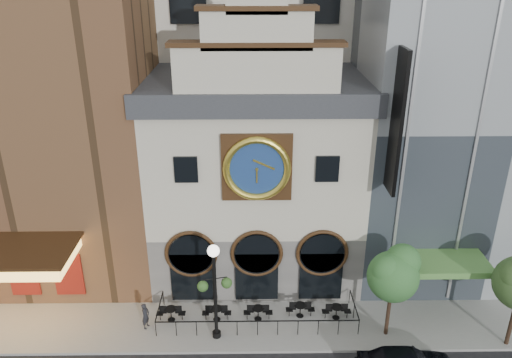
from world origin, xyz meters
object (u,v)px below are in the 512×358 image
Objects in this scene: pedestrian at (146,316)px; bistro_0 at (171,313)px; bistro_3 at (300,309)px; tree_left at (394,273)px; bistro_1 at (217,313)px; bistro_4 at (336,311)px; lamppost at (215,282)px; bistro_2 at (258,312)px.

bistro_0 is at bearing -47.44° from pedestrian.
tree_left reaches higher than bistro_3.
bistro_4 is (6.55, 0.05, 0.00)m from bistro_1.
lamppost is (2.56, -1.33, 2.94)m from bistro_0.
bistro_3 is 0.31× the size of tree_left.
bistro_3 is at bearing 162.22° from tree_left.
bistro_1 is at bearing 0.06° from bistro_0.
bistro_2 is at bearing -66.36° from pedestrian.
bistro_3 is at bearing -66.32° from pedestrian.
bistro_0 is 1.00× the size of bistro_4.
tree_left is (4.44, -1.42, 3.32)m from bistro_3.
lamppost is at bearing -83.22° from pedestrian.
pedestrian is at bearing -174.53° from bistro_2.
lamppost reaches higher than pedestrian.
lamppost is 8.95m from tree_left.
bistro_0 is at bearing -179.88° from bistro_2.
pedestrian is (-3.73, -0.57, 0.29)m from bistro_1.
bistro_1 is 0.31× the size of tree_left.
bistro_3 is at bearing 2.94° from bistro_1.
bistro_0 is 4.74m from bistro_2.
bistro_4 is 10.30m from pedestrian.
bistro_3 is at bearing 1.93° from bistro_0.
bistro_0 is at bearing -179.66° from bistro_4.
bistro_0 is 7.07m from bistro_3.
bistro_0 is at bearing -178.07° from bistro_3.
bistro_1 and bistro_4 have the same top height.
bistro_3 is at bearing 174.65° from bistro_4.
bistro_1 is 4.59m from bistro_3.
bistro_1 is (2.49, 0.00, 0.00)m from bistro_0.
pedestrian reaches higher than bistro_0.
bistro_2 is 6.02m from pedestrian.
bistro_3 is 1.98m from bistro_4.
bistro_1 is at bearing -179.55° from bistro_4.
bistro_4 is 0.31× the size of tree_left.
pedestrian is at bearing -171.37° from bistro_1.
bistro_4 is 7.25m from lamppost.
pedestrian is at bearing -155.61° from bistro_0.
bistro_3 is 0.29× the size of lamppost.
bistro_2 is 7.63m from tree_left.
tree_left is at bearing -7.50° from bistro_1.
bistro_0 is 2.49m from bistro_1.
bistro_1 is at bearing 80.25° from lamppost.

